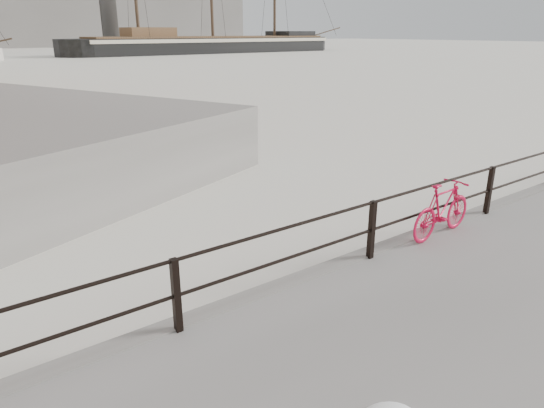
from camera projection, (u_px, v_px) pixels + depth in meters
ground at (476, 227)px, 10.28m from camera, size 400.00×400.00×0.00m
guardrail at (489, 190)px, 9.88m from camera, size 28.00×0.10×1.00m
bicycle at (442, 209)px, 8.79m from camera, size 1.73×0.35×1.04m
barque_black at (214, 53)px, 93.06m from camera, size 64.82×21.40×36.31m
industrial_west at (26, 10)px, 124.24m from camera, size 32.00×18.00×18.00m
industrial_mid at (146, 3)px, 146.69m from camera, size 26.00×20.00×24.00m
industrial_east at (206, 22)px, 165.08m from camera, size 20.00×16.00×14.00m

